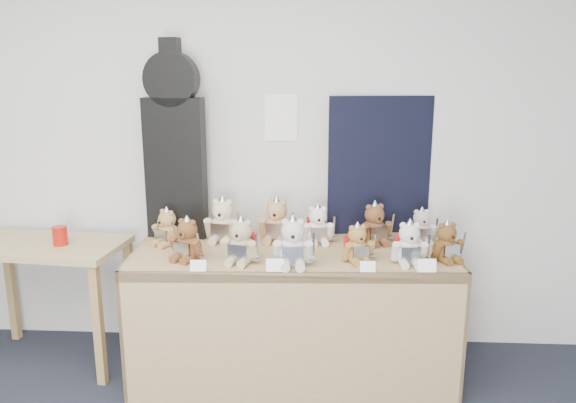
# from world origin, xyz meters

# --- Properties ---
(room_shell) EXTENTS (6.00, 6.00, 6.00)m
(room_shell) POSITION_xyz_m (0.73, 2.49, 1.55)
(room_shell) COLOR silver
(room_shell) RESTS_ON floor
(display_table) EXTENTS (1.95, 0.88, 0.80)m
(display_table) POSITION_xyz_m (0.83, 1.99, 0.63)
(display_table) COLOR #99794E
(display_table) RESTS_ON floor
(side_table) EXTENTS (1.00, 0.62, 0.80)m
(side_table) POSITION_xyz_m (-0.73, 2.11, 0.67)
(side_table) COLOR tan
(side_table) RESTS_ON floor
(guitar_case) EXTENTS (0.39, 0.15, 1.24)m
(guitar_case) POSITION_xyz_m (0.07, 2.31, 1.40)
(guitar_case) COLOR black
(guitar_case) RESTS_ON display_table
(navy_board) EXTENTS (0.67, 0.12, 0.89)m
(navy_board) POSITION_xyz_m (1.37, 2.45, 1.24)
(navy_board) COLOR black
(navy_board) RESTS_ON display_table
(red_cup) EXTENTS (0.09, 0.09, 0.12)m
(red_cup) POSITION_xyz_m (-0.61, 2.08, 0.85)
(red_cup) COLOR #AB130B
(red_cup) RESTS_ON side_table
(teddy_front_far_left) EXTENTS (0.22, 0.21, 0.27)m
(teddy_front_far_left) POSITION_xyz_m (0.23, 1.86, 0.90)
(teddy_front_far_left) COLOR brown
(teddy_front_far_left) RESTS_ON display_table
(teddy_front_left) EXTENTS (0.23, 0.22, 0.29)m
(teddy_front_left) POSITION_xyz_m (0.55, 1.83, 0.91)
(teddy_front_left) COLOR tan
(teddy_front_left) RESTS_ON display_table
(teddy_front_centre) EXTENTS (0.25, 0.20, 0.31)m
(teddy_front_centre) POSITION_xyz_m (0.84, 1.79, 0.92)
(teddy_front_centre) COLOR beige
(teddy_front_centre) RESTS_ON display_table
(teddy_front_right) EXTENTS (0.20, 0.19, 0.24)m
(teddy_front_right) POSITION_xyz_m (1.20, 1.88, 0.89)
(teddy_front_right) COLOR olive
(teddy_front_right) RESTS_ON display_table
(teddy_front_far_right) EXTENTS (0.22, 0.19, 0.27)m
(teddy_front_far_right) POSITION_xyz_m (1.48, 1.86, 0.91)
(teddy_front_far_right) COLOR silver
(teddy_front_far_right) RESTS_ON display_table
(teddy_front_end) EXTENTS (0.21, 0.20, 0.25)m
(teddy_front_end) POSITION_xyz_m (1.70, 1.92, 0.90)
(teddy_front_end) COLOR brown
(teddy_front_end) RESTS_ON display_table
(teddy_back_left) EXTENTS (0.25, 0.22, 0.31)m
(teddy_back_left) POSITION_xyz_m (0.38, 2.21, 0.92)
(teddy_back_left) COLOR beige
(teddy_back_left) RESTS_ON display_table
(teddy_back_centre_left) EXTENTS (0.25, 0.21, 0.30)m
(teddy_back_centre_left) POSITION_xyz_m (0.71, 2.24, 0.92)
(teddy_back_centre_left) COLOR tan
(teddy_back_centre_left) RESTS_ON display_table
(teddy_back_centre_right) EXTENTS (0.22, 0.19, 0.27)m
(teddy_back_centre_right) POSITION_xyz_m (0.97, 2.22, 0.90)
(teddy_back_centre_right) COLOR white
(teddy_back_centre_right) RESTS_ON display_table
(teddy_back_right) EXTENTS (0.24, 0.22, 0.29)m
(teddy_back_right) POSITION_xyz_m (1.33, 2.22, 0.91)
(teddy_back_right) COLOR brown
(teddy_back_right) RESTS_ON display_table
(teddy_back_end) EXTENTS (0.20, 0.17, 0.24)m
(teddy_back_end) POSITION_xyz_m (1.62, 2.27, 0.89)
(teddy_back_end) COLOR silver
(teddy_back_end) RESTS_ON display_table
(teddy_back_far_left) EXTENTS (0.21, 0.21, 0.26)m
(teddy_back_far_left) POSITION_xyz_m (0.05, 2.12, 0.90)
(teddy_back_far_left) COLOR #A7804E
(teddy_back_far_left) RESTS_ON display_table
(entry_card_a) EXTENTS (0.09, 0.02, 0.06)m
(entry_card_a) POSITION_xyz_m (0.34, 1.66, 0.83)
(entry_card_a) COLOR white
(entry_card_a) RESTS_ON display_table
(entry_card_b) EXTENTS (0.10, 0.03, 0.07)m
(entry_card_b) POSITION_xyz_m (0.75, 1.68, 0.83)
(entry_card_b) COLOR white
(entry_card_b) RESTS_ON display_table
(entry_card_c) EXTENTS (0.08, 0.02, 0.06)m
(entry_card_c) POSITION_xyz_m (1.24, 1.71, 0.83)
(entry_card_c) COLOR white
(entry_card_c) RESTS_ON display_table
(entry_card_d) EXTENTS (0.10, 0.03, 0.07)m
(entry_card_d) POSITION_xyz_m (1.56, 1.72, 0.84)
(entry_card_d) COLOR white
(entry_card_d) RESTS_ON display_table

